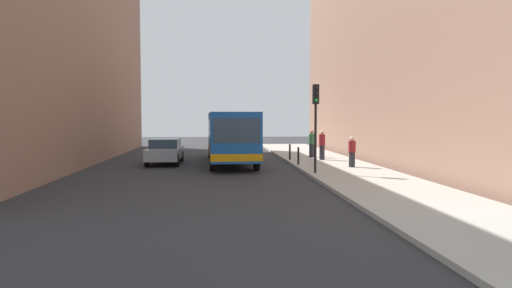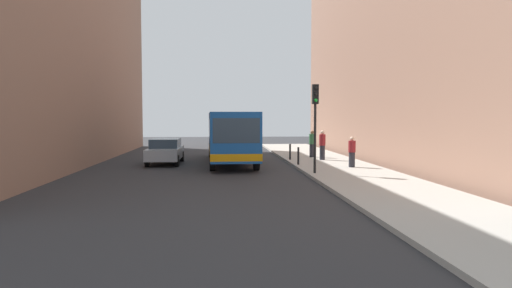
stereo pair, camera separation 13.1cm
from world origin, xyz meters
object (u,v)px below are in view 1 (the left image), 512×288
(bus, at_px, (230,134))
(bollard_near, at_px, (298,156))
(car_beside_bus, at_px, (165,151))
(bollard_mid, at_px, (290,152))
(traffic_light, at_px, (316,111))
(pedestrian_near_signal, at_px, (352,152))
(pedestrian_mid_sidewalk, at_px, (322,145))
(pedestrian_far_sidewalk, at_px, (312,144))

(bus, bearing_deg, bollard_near, 141.87)
(car_beside_bus, height_order, bollard_mid, car_beside_bus)
(bollard_mid, bearing_deg, car_beside_bus, -176.24)
(traffic_light, bearing_deg, bollard_near, 91.48)
(bollard_near, height_order, bollard_mid, same)
(bollard_near, distance_m, pedestrian_near_signal, 2.98)
(car_beside_bus, relative_size, bollard_near, 4.65)
(bollard_mid, bearing_deg, pedestrian_near_signal, -60.03)
(bollard_mid, bearing_deg, traffic_light, -89.15)
(bollard_mid, xyz_separation_m, pedestrian_mid_sidewalk, (1.94, -0.25, 0.42))
(pedestrian_near_signal, distance_m, pedestrian_mid_sidewalk, 4.21)
(pedestrian_near_signal, height_order, pedestrian_far_sidewalk, pedestrian_far_sidewalk)
(bus, relative_size, bollard_near, 11.66)
(car_beside_bus, height_order, bollard_near, car_beside_bus)
(car_beside_bus, distance_m, traffic_light, 10.08)
(car_beside_bus, xyz_separation_m, bollard_mid, (7.46, 0.49, -0.16))
(traffic_light, xyz_separation_m, pedestrian_far_sidewalk, (1.58, 8.37, -1.99))
(traffic_light, distance_m, bollard_mid, 7.18)
(pedestrian_near_signal, bearing_deg, bus, 93.57)
(bollard_near, distance_m, pedestrian_far_sidewalk, 4.83)
(bus, xyz_separation_m, pedestrian_far_sidewalk, (5.32, 1.80, -0.71))
(bus, xyz_separation_m, bollard_near, (3.64, -2.71, -1.10))
(bus, height_order, car_beside_bus, bus)
(bollard_mid, height_order, pedestrian_far_sidewalk, pedestrian_far_sidewalk)
(pedestrian_near_signal, bearing_deg, bollard_near, 97.26)
(traffic_light, relative_size, pedestrian_mid_sidewalk, 2.29)
(car_beside_bus, relative_size, pedestrian_mid_sidewalk, 2.47)
(car_beside_bus, height_order, pedestrian_near_signal, pedestrian_near_signal)
(bus, distance_m, traffic_light, 7.67)
(pedestrian_far_sidewalk, bearing_deg, pedestrian_near_signal, -30.40)
(car_beside_bus, distance_m, pedestrian_near_signal, 10.75)
(pedestrian_near_signal, bearing_deg, pedestrian_far_sidewalk, 46.04)
(bus, bearing_deg, traffic_light, 118.20)
(bus, height_order, pedestrian_near_signal, bus)
(bollard_mid, distance_m, pedestrian_near_signal, 5.11)
(pedestrian_far_sidewalk, bearing_deg, bollard_near, -59.05)
(car_beside_bus, xyz_separation_m, pedestrian_mid_sidewalk, (9.40, 0.24, 0.27))
(bollard_near, bearing_deg, pedestrian_far_sidewalk, 69.54)
(bus, xyz_separation_m, pedestrian_mid_sidewalk, (5.58, -0.05, -0.68))
(bus, relative_size, pedestrian_near_signal, 6.99)
(bollard_near, bearing_deg, traffic_light, -88.52)
(car_beside_bus, relative_size, pedestrian_far_sidewalk, 2.54)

